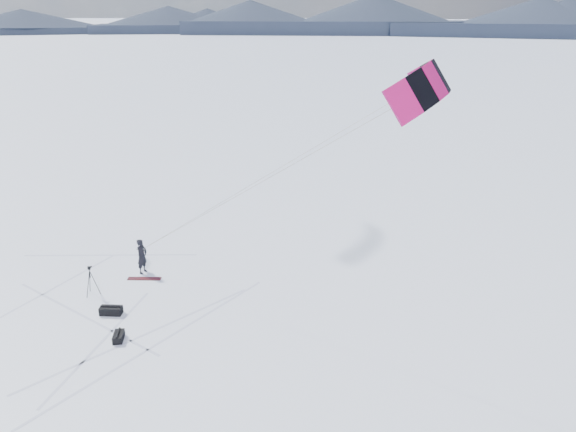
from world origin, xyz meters
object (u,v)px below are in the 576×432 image
Objects in this scene: snowboard at (144,279)px; tripod at (90,277)px; gear_bag_a at (111,310)px; gear_bag_b at (119,336)px; snowkiter at (144,272)px.

snowboard is 1.14× the size of tripod.
tripod is 2.40m from gear_bag_a.
tripod is 4.53m from gear_bag_b.
gear_bag_a reaches higher than gear_bag_b.
snowboard is 5.42m from gear_bag_b.
snowboard is at bearing 176.69° from gear_bag_b.
tripod is at bearing -155.30° from gear_bag_b.
gear_bag_a is (1.29, -3.19, 0.16)m from snowboard.
tripod is (-0.28, -2.92, 0.91)m from snowkiter.
gear_bag_b is at bearing -85.97° from snowboard.
snowkiter is 3.07m from tripod.
tripod reaches higher than gear_bag_a.
gear_bag_b reaches higher than snowboard.
gear_bag_b is (3.13, -4.42, 0.13)m from snowboard.
gear_bag_a is (2.15, -0.78, -0.73)m from tripod.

